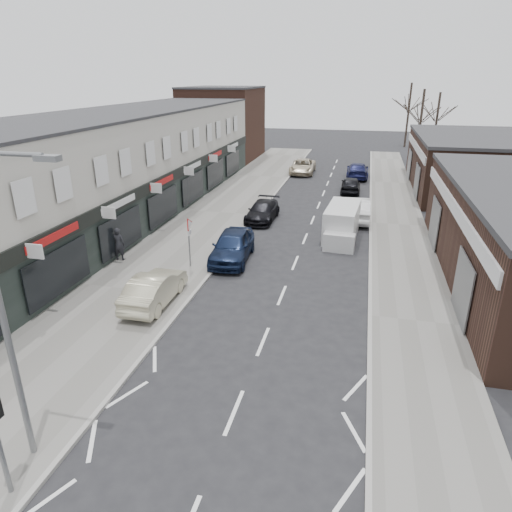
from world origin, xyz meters
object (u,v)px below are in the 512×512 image
Objects in this scene: parked_car_right_a at (356,209)px; sedan_on_pavement at (154,288)px; parked_car_right_c at (357,170)px; parked_car_left_c at (303,167)px; parked_car_left_b at (262,211)px; parked_car_left_a at (232,246)px; street_lamp at (5,300)px; white_van at (342,223)px; warning_sign at (189,228)px; parked_car_right_b at (351,185)px; pedestrian at (118,244)px.

sedan_on_pavement is at bearing 58.98° from parked_car_right_a.
parked_car_left_c is at bearing -10.49° from parked_car_right_c.
parked_car_left_b is 17.02m from parked_car_right_c.
parked_car_left_a is 7.53m from parked_car_left_b.
street_lamp is 1.64× the size of parked_car_right_a.
white_van is 20.02m from parked_car_left_c.
warning_sign is at bearing -140.82° from parked_car_left_a.
parked_car_right_c is (0.38, 6.31, 0.05)m from parked_car_right_b.
street_lamp is 38.77m from parked_car_right_c.
parked_car_left_a is 0.93× the size of parked_car_left_c.
white_van is at bearing -124.53° from sedan_on_pavement.
warning_sign reaches higher than parked_car_right_a.
parked_car_right_c reaches higher than parked_car_right_b.
parked_car_left_a is at bearing -107.59° from sedan_on_pavement.
pedestrian is 0.37× the size of parked_car_right_a.
warning_sign reaches higher than white_van.
warning_sign is at bearing 50.50° from parked_car_right_a.
parked_car_right_a is (6.30, 9.07, -0.01)m from parked_car_left_a.
sedan_on_pavement is 13.52m from parked_car_left_b.
parked_car_left_c reaches higher than parked_car_left_b.
parked_car_right_a is at bearing 83.39° from white_van.
pedestrian is 0.35× the size of parked_car_left_c.
street_lamp is 14.98m from parked_car_left_a.
parked_car_left_a is 0.95× the size of parked_car_right_c.
parked_car_left_c is at bearing 84.96° from parked_car_left_a.
parked_car_left_a is 11.04m from parked_car_right_a.
parked_car_right_a is (5.84, -15.31, 0.10)m from parked_car_left_c.
white_van is 13.18m from pedestrian.
parked_car_right_c is at bearing -105.41° from sedan_on_pavement.
parked_car_left_b is 1.11× the size of parked_car_right_b.
parked_car_right_a reaches higher than parked_car_right_b.
parked_car_right_b is at bearing 77.98° from street_lamp.
white_van reaches higher than sedan_on_pavement.
parked_car_left_b is 6.49m from parked_car_right_a.
parked_car_right_c is at bearing -10.82° from parked_car_left_c.
pedestrian is at bearing -104.85° from parked_car_left_c.
parked_car_left_b is (1.13, 21.98, -3.97)m from street_lamp.
warning_sign is 4.21m from pedestrian.
parked_car_left_c is 16.39m from parked_car_right_a.
street_lamp is 1.68× the size of parked_car_left_a.
parked_car_left_a is 0.98× the size of parked_car_right_a.
pedestrian is (-11.34, -6.71, 0.08)m from white_van.
sedan_on_pavement is (-7.34, -10.89, -0.13)m from white_van.
pedestrian is at bearing -167.72° from parked_car_left_a.
sedan_on_pavement is 0.83× the size of parked_car_right_c.
white_van reaches higher than parked_car_left_c.
parked_car_right_c is at bearing -124.71° from pedestrian.
parked_car_right_a is at bearing -119.00° from sedan_on_pavement.
parked_car_left_c is (0.46, 16.86, 0.06)m from parked_car_left_b.
parked_car_left_b is at bearing 87.07° from street_lamp.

